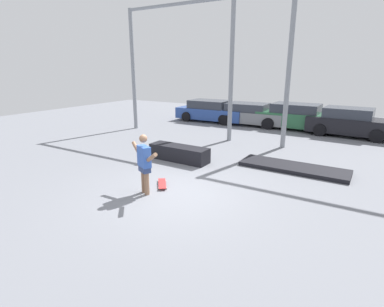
% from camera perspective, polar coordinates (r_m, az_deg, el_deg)
% --- Properties ---
extents(ground_plane, '(36.00, 36.00, 0.00)m').
position_cam_1_polar(ground_plane, '(8.28, -3.47, -7.44)').
color(ground_plane, slate).
extents(skateboarder, '(1.37, 0.75, 1.64)m').
position_cam_1_polar(skateboarder, '(8.01, -9.07, -1.58)').
color(skateboarder, '#8C664C').
rests_on(skateboarder, ground_plane).
extents(skateboard, '(0.66, 0.76, 0.08)m').
position_cam_1_polar(skateboard, '(8.75, -5.71, -5.72)').
color(skateboard, red).
rests_on(skateboard, ground_plane).
extents(grind_box, '(2.30, 0.72, 0.55)m').
position_cam_1_polar(grind_box, '(10.98, -2.48, 0.06)').
color(grind_box, black).
rests_on(grind_box, ground_plane).
extents(manual_pad, '(3.51, 1.17, 0.13)m').
position_cam_1_polar(manual_pad, '(10.60, 18.74, -2.56)').
color(manual_pad, black).
rests_on(manual_pad, ground_plane).
extents(canopy_support_left, '(5.93, 0.20, 6.20)m').
position_cam_1_polar(canopy_support_left, '(15.22, -2.82, 17.90)').
color(canopy_support_left, gray).
rests_on(canopy_support_left, ground_plane).
extents(canopy_support_right, '(5.93, 0.20, 6.20)m').
position_cam_1_polar(canopy_support_right, '(12.66, 31.39, 16.07)').
color(canopy_support_right, gray).
rests_on(canopy_support_right, ground_plane).
extents(parked_car_blue, '(4.40, 2.02, 1.32)m').
position_cam_1_polar(parked_car_blue, '(19.17, 3.69, 8.06)').
color(parked_car_blue, '#284793').
rests_on(parked_car_blue, ground_plane).
extents(parked_car_grey, '(4.30, 2.09, 1.27)m').
position_cam_1_polar(parked_car_grey, '(18.31, 10.85, 7.37)').
color(parked_car_grey, slate).
rests_on(parked_car_grey, ground_plane).
extents(parked_car_green, '(4.50, 2.05, 1.40)m').
position_cam_1_polar(parked_car_green, '(17.57, 19.51, 6.59)').
color(parked_car_green, '#28603D').
rests_on(parked_car_green, ground_plane).
extents(parked_car_black, '(4.05, 2.08, 1.40)m').
position_cam_1_polar(parked_car_black, '(16.83, 27.85, 5.24)').
color(parked_car_black, black).
rests_on(parked_car_black, ground_plane).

